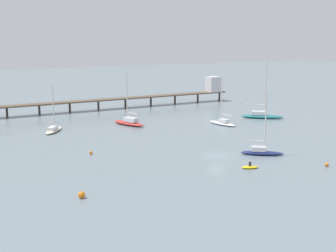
% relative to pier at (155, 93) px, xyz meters
% --- Properties ---
extents(ground_plane, '(400.00, 400.00, 0.00)m').
position_rel_pier_xyz_m(ground_plane, '(-12.08, -50.16, -3.31)').
color(ground_plane, slate).
extents(pier, '(67.01, 5.76, 6.83)m').
position_rel_pier_xyz_m(pier, '(0.00, 0.00, 0.00)').
color(pier, brown).
rests_on(pier, ground_plane).
extents(sailboat_cream, '(5.40, 7.04, 8.93)m').
position_rel_pier_xyz_m(sailboat_cream, '(-31.09, -21.32, -2.77)').
color(sailboat_cream, beige).
rests_on(sailboat_cream, ground_plane).
extents(sailboat_white, '(3.69, 7.26, 9.68)m').
position_rel_pier_xyz_m(sailboat_white, '(1.95, -29.81, -2.72)').
color(sailboat_white, white).
rests_on(sailboat_white, ground_plane).
extents(sailboat_navy, '(6.36, 5.04, 9.92)m').
position_rel_pier_xyz_m(sailboat_navy, '(-5.64, -52.87, -2.65)').
color(sailboat_navy, navy).
rests_on(sailboat_navy, ground_plane).
extents(sailboat_red, '(5.28, 8.22, 10.79)m').
position_rel_pier_xyz_m(sailboat_red, '(-15.69, -21.81, -2.59)').
color(sailboat_red, red).
rests_on(sailboat_red, ground_plane).
extents(sailboat_teal, '(8.88, 7.51, 13.44)m').
position_rel_pier_xyz_m(sailboat_teal, '(13.87, -27.18, -2.56)').
color(sailboat_teal, '#1E727A').
rests_on(sailboat_teal, ground_plane).
extents(dinghy_yellow, '(2.57, 1.80, 1.14)m').
position_rel_pier_xyz_m(dinghy_yellow, '(-11.57, -58.08, -3.09)').
color(dinghy_yellow, yellow).
rests_on(dinghy_yellow, ground_plane).
extents(mooring_buoy_far, '(0.56, 0.56, 0.56)m').
position_rel_pier_xyz_m(mooring_buoy_far, '(-1.20, -62.10, -3.03)').
color(mooring_buoy_far, orange).
rests_on(mooring_buoy_far, ground_plane).
extents(mooring_buoy_near, '(0.81, 0.81, 0.81)m').
position_rel_pier_xyz_m(mooring_buoy_near, '(-35.95, -59.44, -2.90)').
color(mooring_buoy_near, orange).
rests_on(mooring_buoy_near, ground_plane).
extents(mooring_buoy_inner, '(0.53, 0.53, 0.53)m').
position_rel_pier_xyz_m(mooring_buoy_inner, '(-29.45, -40.96, -3.05)').
color(mooring_buoy_inner, orange).
rests_on(mooring_buoy_inner, ground_plane).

